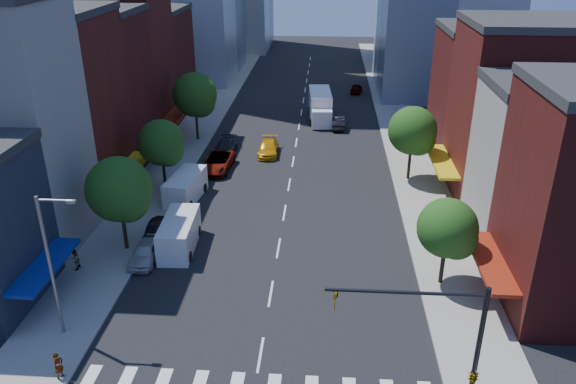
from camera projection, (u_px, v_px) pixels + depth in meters
name	position (u px, v px, depth m)	size (l,w,h in m)	color
ground	(260.00, 355.00, 32.06)	(220.00, 220.00, 0.00)	black
sidewalk_left	(197.00, 128.00, 69.06)	(5.00, 120.00, 0.15)	gray
sidewalk_right	(402.00, 133.00, 67.46)	(5.00, 120.00, 0.15)	gray
bldg_left_2	(45.00, 110.00, 48.62)	(12.00, 9.00, 16.00)	#581514
bldg_left_3	(85.00, 91.00, 56.53)	(12.00, 8.00, 15.00)	#4E1413
bldg_left_4	(113.00, 63.00, 63.81)	(12.00, 9.00, 17.00)	#581514
bldg_left_5	(141.00, 63.00, 73.26)	(12.00, 10.00, 13.00)	#4E1413
bldg_right_1	(562.00, 168.00, 41.79)	(12.00, 8.00, 12.00)	silver
bldg_right_2	(527.00, 114.00, 49.32)	(12.00, 10.00, 15.00)	#581514
bldg_right_3	(495.00, 95.00, 58.80)	(12.00, 10.00, 13.00)	#4E1413
traffic_signal	(464.00, 361.00, 25.61)	(7.24, 2.24, 8.00)	black
streetlight	(52.00, 259.00, 31.51)	(2.25, 0.25, 9.00)	slate
tree_left_near	(121.00, 192.00, 40.64)	(4.80, 4.80, 7.30)	black
tree_left_mid	(163.00, 145.00, 50.75)	(4.20, 4.20, 6.65)	black
tree_left_far	(196.00, 97.00, 63.15)	(5.00, 5.00, 7.75)	black
tree_right_near	(450.00, 231.00, 36.74)	(4.00, 4.00, 6.20)	black
tree_right_far	(414.00, 133.00, 52.76)	(4.60, 4.60, 7.20)	black
parked_car_front	(146.00, 252.00, 41.02)	(1.76, 4.38, 1.49)	#B7B6BB
parked_car_second	(158.00, 232.00, 43.79)	(1.52, 4.36, 1.44)	black
parked_car_third	(218.00, 162.00, 56.83)	(2.69, 5.82, 1.62)	#999999
parked_car_rear	(225.00, 148.00, 60.82)	(2.12, 5.22, 1.51)	black
cargo_van_near	(179.00, 235.00, 42.33)	(2.55, 5.84, 2.45)	silver
cargo_van_far	(185.00, 188.00, 50.23)	(2.94, 5.84, 2.38)	white
taxi	(268.00, 148.00, 60.96)	(2.02, 4.97, 1.44)	orange
traffic_car_oncoming	(338.00, 122.00, 69.24)	(1.56, 4.47, 1.47)	black
traffic_car_far	(356.00, 88.00, 84.69)	(1.55, 3.85, 1.31)	#999999
box_truck	(320.00, 107.00, 72.05)	(3.24, 8.96, 3.54)	white
pedestrian_near	(59.00, 366.00, 29.88)	(0.59, 0.38, 1.61)	#999999
pedestrian_far	(75.00, 259.00, 39.66)	(0.77, 0.60, 1.59)	#999999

